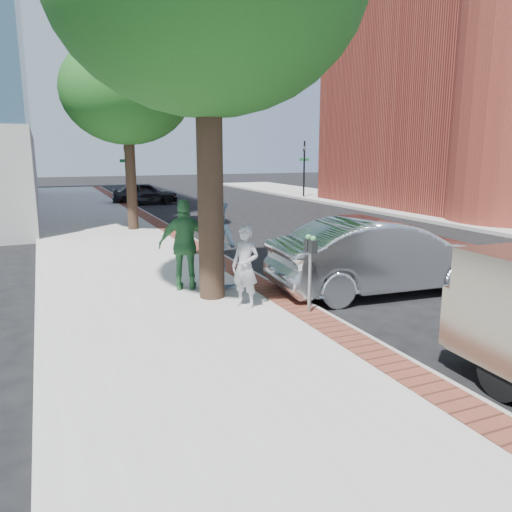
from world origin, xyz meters
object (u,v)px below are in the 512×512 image
person_officer (218,244)px  person_green (186,245)px  parking_meter (310,257)px  bg_car (145,193)px  person_gray (245,267)px  sedan_silver (383,256)px

person_officer → person_green: 0.75m
parking_meter → bg_car: size_ratio=0.38×
person_gray → person_green: bearing=169.1°
person_gray → sedan_silver: size_ratio=0.31×
person_green → bg_car: size_ratio=0.51×
parking_meter → person_green: person_green is taller
person_officer → sedan_silver: bearing=-135.1°
person_gray → person_officer: 1.69m
parking_meter → sedan_silver: 2.69m
person_green → parking_meter: bearing=143.9°
parking_meter → bg_car: (1.30, 22.48, -0.54)m
person_gray → bg_car: 21.79m
person_green → person_gray: bearing=133.1°
bg_car → person_green: bearing=177.5°
person_green → bg_car: person_green is taller
person_officer → person_gray: bearing=157.1°
person_gray → person_green: person_green is taller
parking_meter → bg_car: parking_meter is taller
parking_meter → person_officer: 2.67m
person_gray → bg_car: size_ratio=0.41×
parking_meter → person_green: (-1.68, 2.48, -0.07)m
sedan_silver → parking_meter: bearing=117.3°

